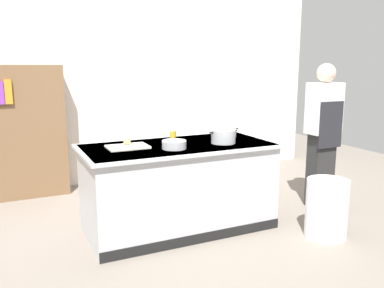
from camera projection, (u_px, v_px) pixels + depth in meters
The scene contains 12 objects.
ground_plane at pixel (179, 227), 4.35m from camera, with size 10.00×10.00×0.00m, color slate.
back_wall at pixel (121, 79), 5.92m from camera, with size 6.40×0.12×3.00m, color silver.
counter_island at pixel (179, 185), 4.26m from camera, with size 1.98×0.98×0.90m.
cutting_board at pixel (128, 147), 4.01m from camera, with size 0.40×0.28×0.02m, color silver.
onion at pixel (127, 141), 4.05m from camera, with size 0.07×0.07×0.07m, color tan.
stock_pot at pixel (223, 136), 4.24m from camera, with size 0.32×0.25×0.14m.
sauce_pan at pixel (229, 132), 4.61m from camera, with size 0.23×0.16×0.10m.
mixing_bowl at pixel (174, 145), 3.97m from camera, with size 0.24×0.24×0.08m, color #B7BABF.
juice_cup at pixel (173, 135), 4.42m from camera, with size 0.07×0.07×0.10m, color yellow.
trash_bin at pixel (327, 208), 4.08m from camera, with size 0.42×0.42×0.59m, color white.
person_chef at pixel (323, 132), 4.83m from camera, with size 0.38×0.25×1.72m.
bookshelf at pixel (21, 133), 5.19m from camera, with size 1.10×0.31×1.70m.
Camera 1 is at (-1.62, -3.76, 1.72)m, focal length 38.10 mm.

